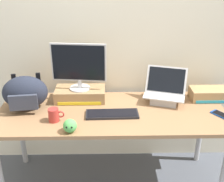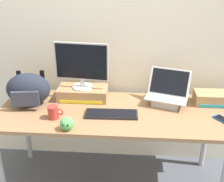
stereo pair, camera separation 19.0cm
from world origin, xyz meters
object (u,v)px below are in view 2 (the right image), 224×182
object	(u,v)px
messenger_backpack	(28,89)
toner_box_yellow	(83,93)
desktop_monitor	(82,65)
external_keyboard	(111,114)
open_laptop	(167,97)
plush_toy	(67,124)
toner_box_cyan	(214,98)
coffee_mug	(53,112)
cell_phone	(223,120)

from	to	relation	value
messenger_backpack	toner_box_yellow	bearing A→B (deg)	12.28
desktop_monitor	external_keyboard	xyz separation A→B (m)	(0.27, -0.29, -0.31)
desktop_monitor	external_keyboard	bearing A→B (deg)	-40.00
open_laptop	plush_toy	size ratio (longest dim) A/B	3.99
open_laptop	external_keyboard	world-z (taller)	open_laptop
toner_box_yellow	messenger_backpack	bearing A→B (deg)	-161.15
messenger_backpack	toner_box_cyan	xyz separation A→B (m)	(1.57, 0.13, -0.09)
desktop_monitor	open_laptop	distance (m)	0.78
external_keyboard	coffee_mug	xyz separation A→B (m)	(-0.44, -0.08, 0.04)
toner_box_yellow	cell_phone	xyz separation A→B (m)	(1.14, -0.30, -0.05)
external_keyboard	cell_phone	world-z (taller)	external_keyboard
messenger_backpack	coffee_mug	size ratio (longest dim) A/B	3.14
external_keyboard	toner_box_cyan	size ratio (longest dim) A/B	1.32
toner_box_yellow	toner_box_cyan	distance (m)	1.13
messenger_backpack	plush_toy	distance (m)	0.56
open_laptop	external_keyboard	xyz separation A→B (m)	(-0.46, -0.24, -0.05)
open_laptop	coffee_mug	size ratio (longest dim) A/B	3.22
external_keyboard	toner_box_cyan	xyz separation A→B (m)	(0.86, 0.27, 0.04)
external_keyboard	cell_phone	size ratio (longest dim) A/B	2.61
external_keyboard	cell_phone	bearing A→B (deg)	-2.51
coffee_mug	toner_box_yellow	bearing A→B (deg)	65.23
cell_phone	coffee_mug	bearing A→B (deg)	147.91
toner_box_yellow	plush_toy	xyz separation A→B (m)	(-0.03, -0.52, -0.00)
desktop_monitor	toner_box_cyan	bearing A→B (deg)	5.44
toner_box_yellow	open_laptop	distance (m)	0.74
open_laptop	coffee_mug	world-z (taller)	open_laptop
desktop_monitor	toner_box_cyan	distance (m)	1.17
toner_box_yellow	desktop_monitor	size ratio (longest dim) A/B	0.93
desktop_monitor	plush_toy	size ratio (longest dim) A/B	4.67
toner_box_yellow	cell_phone	size ratio (longest dim) A/B	2.68
coffee_mug	toner_box_cyan	distance (m)	1.35
messenger_backpack	coffee_mug	distance (m)	0.35
desktop_monitor	coffee_mug	world-z (taller)	desktop_monitor
desktop_monitor	cell_phone	world-z (taller)	desktop_monitor
cell_phone	plush_toy	world-z (taller)	plush_toy
external_keyboard	plush_toy	bearing A→B (deg)	-144.18
desktop_monitor	messenger_backpack	size ratio (longest dim) A/B	1.20
messenger_backpack	open_laptop	bearing A→B (deg)	-1.85
external_keyboard	toner_box_cyan	bearing A→B (deg)	16.00
open_laptop	toner_box_yellow	bearing A→B (deg)	-167.08
external_keyboard	cell_phone	xyz separation A→B (m)	(0.86, -0.01, -0.01)
toner_box_yellow	toner_box_cyan	world-z (taller)	toner_box_yellow
external_keyboard	coffee_mug	distance (m)	0.45
desktop_monitor	open_laptop	size ratio (longest dim) A/B	1.17
toner_box_yellow	external_keyboard	bearing A→B (deg)	-46.28
coffee_mug	plush_toy	distance (m)	0.21
cell_phone	external_keyboard	bearing A→B (deg)	144.09
cell_phone	plush_toy	size ratio (longest dim) A/B	1.62
toner_box_yellow	external_keyboard	xyz separation A→B (m)	(0.27, -0.29, -0.04)
messenger_backpack	plush_toy	xyz separation A→B (m)	(0.40, -0.37, -0.09)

